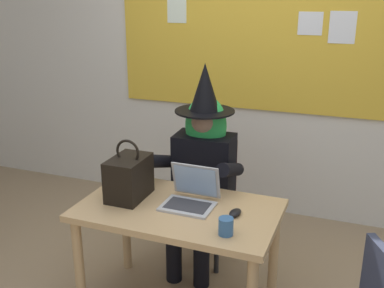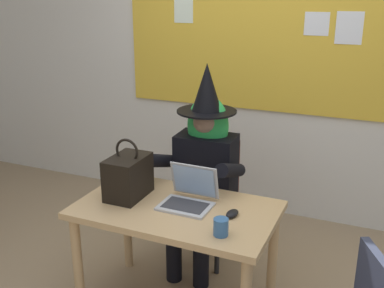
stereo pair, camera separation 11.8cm
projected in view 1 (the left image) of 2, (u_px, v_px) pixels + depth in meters
wall_back_bulletin at (255, 46)px, 3.91m from camera, size 6.75×1.80×2.95m
desk_main at (179, 222)px, 2.77m from camera, size 1.19×0.70×0.71m
chair_at_desk at (207, 192)px, 3.46m from camera, size 0.43×0.43×0.90m
person_costumed at (202, 160)px, 3.26m from camera, size 0.61×0.68×1.47m
laptop at (191, 196)px, 2.77m from camera, size 0.31×0.29×0.23m
computer_mouse at (235, 213)px, 2.64m from camera, size 0.07×0.11×0.03m
handbag at (129, 177)px, 2.83m from camera, size 0.20×0.30×0.38m
coffee_mug at (226, 226)px, 2.42m from camera, size 0.08×0.08×0.09m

